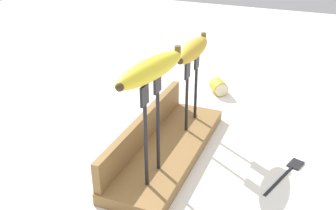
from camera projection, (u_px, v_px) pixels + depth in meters
name	position (u px, v px, depth m)	size (l,w,h in m)	color
ground_plane	(168.00, 156.00, 0.88)	(3.00, 3.00, 0.00)	white
wooden_board	(168.00, 151.00, 0.88)	(0.41, 0.13, 0.03)	olive
board_backstop	(144.00, 128.00, 0.87)	(0.40, 0.02, 0.06)	olive
fork_stand_left	(152.00, 122.00, 0.72)	(0.08, 0.01, 0.20)	black
fork_stand_right	(192.00, 85.00, 0.91)	(0.09, 0.01, 0.17)	black
banana_raised_left	(151.00, 69.00, 0.67)	(0.19, 0.08, 0.04)	yellow
banana_raised_right	(193.00, 50.00, 0.87)	(0.17, 0.04, 0.04)	gold
fork_fallen_near	(288.00, 171.00, 0.82)	(0.16, 0.07, 0.01)	black
banana_chunk_near	(219.00, 87.00, 1.16)	(0.06, 0.06, 0.04)	gold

